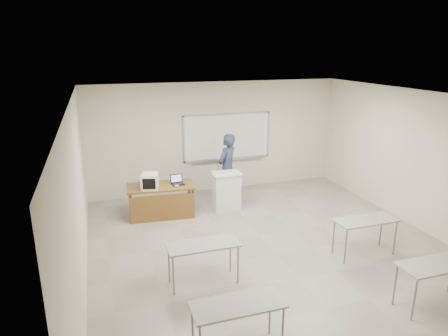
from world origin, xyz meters
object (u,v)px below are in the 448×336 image
object	(u,v)px
whiteboard	(227,137)
keyboard	(222,174)
crt_monitor	(150,181)
laptop	(177,182)
presenter	(227,168)
instructor_desk	(162,195)
podium	(226,191)
mouse	(177,186)

from	to	relation	value
whiteboard	keyboard	size ratio (longest dim) A/B	5.38
crt_monitor	laptop	distance (m)	0.67
whiteboard	crt_monitor	distance (m)	2.84
presenter	instructor_desk	bearing A→B (deg)	-21.30
podium	mouse	xyz separation A→B (m)	(-1.26, -0.10, 0.30)
instructor_desk	presenter	distance (m)	1.91
crt_monitor	podium	bearing A→B (deg)	14.32
crt_monitor	presenter	bearing A→B (deg)	29.16
podium	mouse	distance (m)	1.30
whiteboard	podium	xyz separation A→B (m)	(-0.50, -1.47, -1.01)
laptop	mouse	xyz separation A→B (m)	(-0.06, -0.18, -0.03)
podium	keyboard	xyz separation A→B (m)	(-0.15, -0.12, 0.48)
instructor_desk	mouse	distance (m)	0.41
mouse	keyboard	distance (m)	1.12
whiteboard	laptop	world-z (taller)	whiteboard
crt_monitor	keyboard	bearing A→B (deg)	10.34
mouse	instructor_desk	bearing A→B (deg)	-171.49
crt_monitor	presenter	world-z (taller)	presenter
laptop	presenter	xyz separation A→B (m)	(1.40, 0.46, 0.09)
crt_monitor	presenter	distance (m)	2.13
whiteboard	keyboard	distance (m)	1.80
presenter	podium	bearing A→B (deg)	31.61
whiteboard	podium	size ratio (longest dim) A/B	2.65
instructor_desk	keyboard	size ratio (longest dim) A/B	3.37
instructor_desk	mouse	size ratio (longest dim) A/B	14.97
keyboard	podium	bearing A→B (deg)	40.66
whiteboard	keyboard	world-z (taller)	whiteboard
podium	keyboard	world-z (taller)	keyboard
whiteboard	mouse	distance (m)	2.46
whiteboard	mouse	bearing A→B (deg)	-138.26
mouse	keyboard	bearing A→B (deg)	21.86
laptop	presenter	world-z (taller)	presenter
laptop	mouse	size ratio (longest dim) A/B	2.81
podium	presenter	xyz separation A→B (m)	(0.20, 0.55, 0.42)
podium	keyboard	size ratio (longest dim) A/B	2.03
podium	crt_monitor	xyz separation A→B (m)	(-1.85, -0.02, 0.45)
whiteboard	mouse	xyz separation A→B (m)	(-1.76, -1.57, -0.71)
instructor_desk	presenter	world-z (taller)	presenter
podium	keyboard	bearing A→B (deg)	-138.37
whiteboard	instructor_desk	xyz separation A→B (m)	(-2.10, -1.48, -0.92)
podium	presenter	distance (m)	0.72
mouse	keyboard	size ratio (longest dim) A/B	0.22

